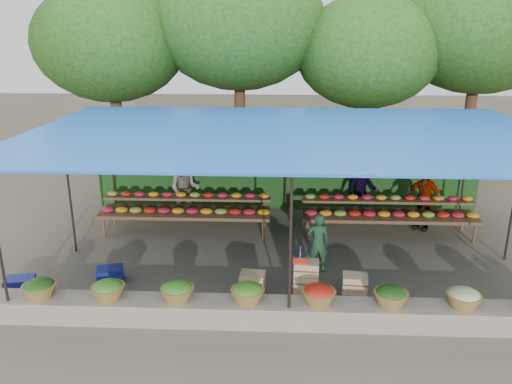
{
  "coord_description": "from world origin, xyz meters",
  "views": [
    {
      "loc": [
        -0.21,
        -10.24,
        4.78
      ],
      "look_at": [
        -0.69,
        0.2,
        1.41
      ],
      "focal_mm": 35.0,
      "sensor_mm": 36.0,
      "label": 1
    }
  ],
  "objects_px": {
    "crate_counter": "(304,284)",
    "blue_crate_front": "(20,285)",
    "vendor_seated": "(318,243)",
    "weighing_scale": "(300,258)",
    "blue_crate_back": "(110,275)"
  },
  "relations": [
    {
      "from": "crate_counter",
      "to": "blue_crate_front",
      "type": "distance_m",
      "value": 5.43
    },
    {
      "from": "vendor_seated",
      "to": "blue_crate_front",
      "type": "height_order",
      "value": "vendor_seated"
    },
    {
      "from": "vendor_seated",
      "to": "blue_crate_front",
      "type": "xyz_separation_m",
      "value": [
        -5.75,
        -1.18,
        -0.48
      ]
    },
    {
      "from": "weighing_scale",
      "to": "blue_crate_front",
      "type": "bearing_deg",
      "value": -179.84
    },
    {
      "from": "weighing_scale",
      "to": "blue_crate_back",
      "type": "xyz_separation_m",
      "value": [
        -3.75,
        0.5,
        -0.69
      ]
    },
    {
      "from": "crate_counter",
      "to": "blue_crate_front",
      "type": "relative_size",
      "value": 4.6
    },
    {
      "from": "weighing_scale",
      "to": "blue_crate_back",
      "type": "relative_size",
      "value": 0.6
    },
    {
      "from": "vendor_seated",
      "to": "blue_crate_back",
      "type": "xyz_separation_m",
      "value": [
        -4.17,
        -0.67,
        -0.49
      ]
    },
    {
      "from": "blue_crate_back",
      "to": "vendor_seated",
      "type": "bearing_deg",
      "value": -7.01
    },
    {
      "from": "vendor_seated",
      "to": "crate_counter",
      "type": "bearing_deg",
      "value": 74.24
    },
    {
      "from": "crate_counter",
      "to": "blue_crate_back",
      "type": "relative_size",
      "value": 4.73
    },
    {
      "from": "weighing_scale",
      "to": "vendor_seated",
      "type": "bearing_deg",
      "value": 70.39
    },
    {
      "from": "vendor_seated",
      "to": "blue_crate_front",
      "type": "distance_m",
      "value": 5.89
    },
    {
      "from": "crate_counter",
      "to": "blue_crate_front",
      "type": "bearing_deg",
      "value": -179.84
    },
    {
      "from": "crate_counter",
      "to": "weighing_scale",
      "type": "height_order",
      "value": "weighing_scale"
    }
  ]
}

